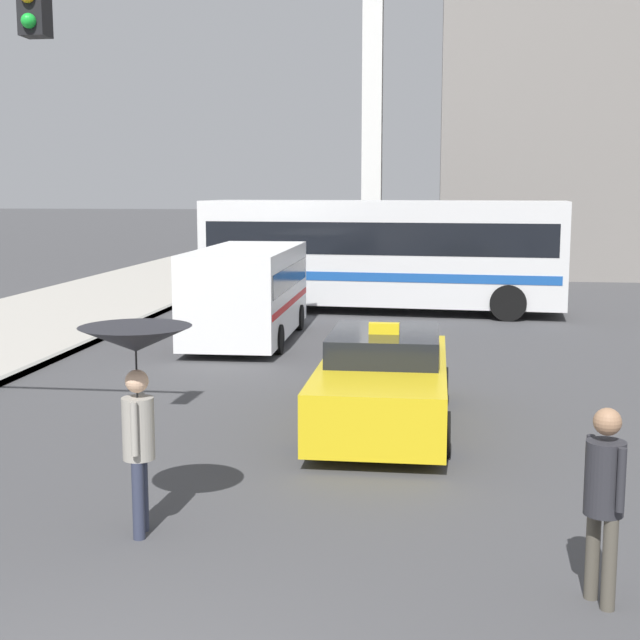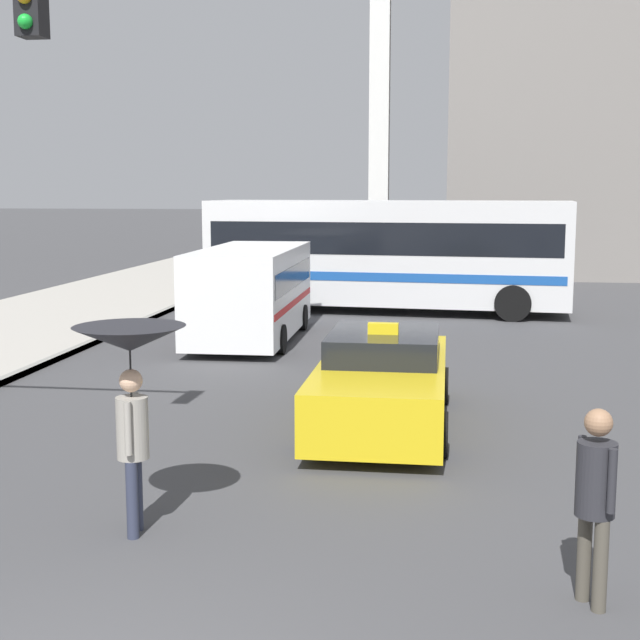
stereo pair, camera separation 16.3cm
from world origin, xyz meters
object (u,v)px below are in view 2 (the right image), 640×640
at_px(monument_cross, 380,46).
at_px(taxi, 383,381).
at_px(pedestrian_with_umbrella, 130,366).
at_px(pedestrian_man, 595,490).
at_px(ambulance_van, 251,289).
at_px(city_bus, 387,250).

bearing_deg(monument_cross, taxi, -85.40).
relative_size(pedestrian_with_umbrella, pedestrian_man, 1.26).
xyz_separation_m(ambulance_van, monument_cross, (1.19, 22.10, 8.73)).
xyz_separation_m(city_bus, monument_cross, (-1.55, 16.74, 8.18)).
bearing_deg(pedestrian_man, city_bus, 161.89).
distance_m(pedestrian_with_umbrella, monument_cross, 34.66).
xyz_separation_m(ambulance_van, pedestrian_with_umbrella, (1.38, -11.58, 0.54)).
bearing_deg(pedestrian_with_umbrella, pedestrian_man, -110.88).
relative_size(taxi, ambulance_van, 0.86).
xyz_separation_m(pedestrian_with_umbrella, pedestrian_man, (4.30, -0.96, -0.73)).
bearing_deg(ambulance_van, taxi, 115.67).
relative_size(ambulance_van, pedestrian_with_umbrella, 2.58).
relative_size(taxi, pedestrian_with_umbrella, 2.22).
xyz_separation_m(pedestrian_man, monument_cross, (-4.49, 34.64, 8.92)).
distance_m(taxi, city_bus, 12.46).
xyz_separation_m(taxi, pedestrian_man, (2.14, -5.52, 0.35)).
bearing_deg(pedestrian_with_umbrella, monument_cross, -7.96).
distance_m(city_bus, monument_cross, 18.69).
distance_m(ambulance_van, pedestrian_with_umbrella, 11.67).
xyz_separation_m(taxi, ambulance_van, (-3.54, 7.02, 0.53)).
xyz_separation_m(city_bus, pedestrian_with_umbrella, (-1.36, -16.94, -0.01)).
xyz_separation_m(pedestrian_with_umbrella, monument_cross, (-0.19, 33.68, 8.19)).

